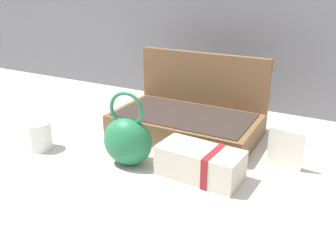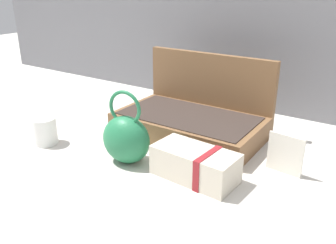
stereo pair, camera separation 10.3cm
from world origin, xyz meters
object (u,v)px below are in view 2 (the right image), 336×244
open_suitcase (193,118)px  cream_toiletry_bag (196,164)px  teal_pouch_handbag (126,138)px  coffee_mug (44,131)px  info_card_left (285,154)px

open_suitcase → cream_toiletry_bag: (0.17, -0.28, -0.02)m
cream_toiletry_bag → teal_pouch_handbag: bearing=-172.1°
open_suitcase → coffee_mug: 0.53m
coffee_mug → info_card_left: size_ratio=0.99×
teal_pouch_handbag → cream_toiletry_bag: (0.23, 0.03, -0.04)m
open_suitcase → cream_toiletry_bag: size_ratio=2.06×
teal_pouch_handbag → info_card_left: teal_pouch_handbag is taller
cream_toiletry_bag → info_card_left: size_ratio=2.07×
cream_toiletry_bag → coffee_mug: 0.57m
teal_pouch_handbag → coffee_mug: (-0.33, -0.05, -0.03)m
cream_toiletry_bag → open_suitcase: bearing=121.5°
coffee_mug → cream_toiletry_bag: bearing=8.6°
open_suitcase → coffee_mug: (-0.39, -0.36, -0.02)m
cream_toiletry_bag → info_card_left: 0.27m
open_suitcase → cream_toiletry_bag: open_suitcase is taller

